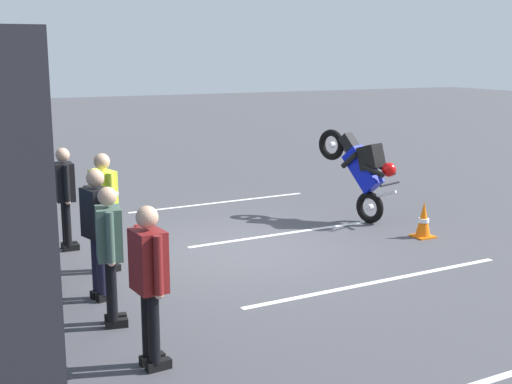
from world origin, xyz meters
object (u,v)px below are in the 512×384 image
(spectator_far_left, at_px, (149,274))
(spectator_left, at_px, (110,245))
(spectator_far_right, at_px, (65,190))
(traffic_cone, at_px, (424,220))
(parked_motorcycle_silver, at_px, (35,252))
(spectator_centre, at_px, (97,223))
(spectator_right, at_px, (104,201))
(stunt_motorcycle, at_px, (361,167))

(spectator_far_left, distance_m, spectator_left, 1.27)
(spectator_far_right, relative_size, traffic_cone, 2.66)
(spectator_left, distance_m, parked_motorcycle_silver, 2.01)
(spectator_left, bearing_deg, spectator_centre, -4.84)
(spectator_far_left, distance_m, spectator_right, 3.35)
(spectator_centre, relative_size, spectator_far_right, 1.03)
(spectator_centre, relative_size, stunt_motorcycle, 0.92)
(spectator_far_left, relative_size, stunt_motorcycle, 0.90)
(stunt_motorcycle, distance_m, traffic_cone, 1.67)
(traffic_cone, bearing_deg, spectator_far_right, 71.47)
(spectator_right, xyz_separation_m, spectator_far_right, (1.39, 0.30, -0.06))
(parked_motorcycle_silver, distance_m, stunt_motorcycle, 6.24)
(spectator_far_left, relative_size, spectator_far_right, 1.01)
(spectator_far_left, height_order, spectator_far_right, spectator_far_left)
(spectator_left, relative_size, stunt_motorcycle, 0.89)
(stunt_motorcycle, bearing_deg, spectator_far_right, 85.24)
(spectator_left, xyz_separation_m, stunt_motorcycle, (3.00, -5.53, 0.05))
(spectator_left, relative_size, traffic_cone, 2.64)
(spectator_right, bearing_deg, traffic_cone, -95.54)
(spectator_centre, height_order, traffic_cone, spectator_centre)
(spectator_far_right, distance_m, traffic_cone, 6.06)
(spectator_right, height_order, traffic_cone, spectator_right)
(spectator_far_right, bearing_deg, stunt_motorcycle, -94.76)
(stunt_motorcycle, relative_size, traffic_cone, 2.97)
(parked_motorcycle_silver, xyz_separation_m, traffic_cone, (-0.32, -6.43, -0.18))
(parked_motorcycle_silver, distance_m, traffic_cone, 6.44)
(spectator_right, relative_size, spectator_far_right, 1.05)
(spectator_centre, xyz_separation_m, traffic_cone, (0.61, -5.77, -0.72))
(spectator_left, height_order, parked_motorcycle_silver, spectator_left)
(spectator_right, distance_m, spectator_far_right, 1.42)
(spectator_far_right, xyz_separation_m, parked_motorcycle_silver, (-1.59, 0.72, -0.51))
(spectator_left, bearing_deg, spectator_far_left, -176.55)
(spectator_left, height_order, stunt_motorcycle, stunt_motorcycle)
(spectator_far_right, height_order, traffic_cone, spectator_far_right)
(spectator_far_left, distance_m, spectator_centre, 2.20)
(spectator_centre, bearing_deg, stunt_motorcycle, -69.17)
(spectator_centre, xyz_separation_m, spectator_right, (1.14, -0.36, 0.03))
(spectator_far_left, distance_m, parked_motorcycle_silver, 3.24)
(spectator_right, bearing_deg, parked_motorcycle_silver, 101.44)
(spectator_far_left, relative_size, traffic_cone, 2.69)
(stunt_motorcycle, bearing_deg, parked_motorcycle_silver, 100.61)
(spectator_left, height_order, spectator_right, spectator_right)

